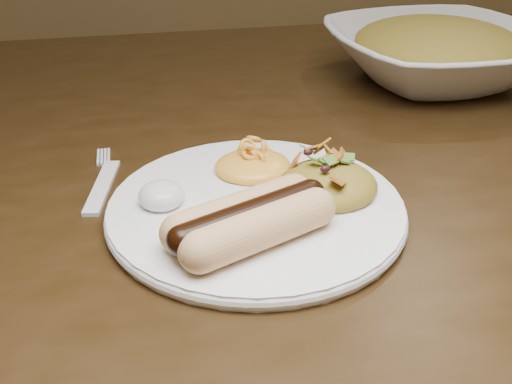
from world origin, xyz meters
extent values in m
cube|color=black|center=(0.00, 0.00, 0.73)|extent=(1.60, 0.90, 0.04)
cylinder|color=white|center=(-0.03, -0.17, 0.76)|extent=(0.31, 0.31, 0.01)
cylinder|color=#E1B98B|center=(-0.05, -0.24, 0.78)|extent=(0.11, 0.07, 0.03)
cylinder|color=#E1B98B|center=(-0.05, -0.21, 0.78)|extent=(0.11, 0.07, 0.03)
cylinder|color=black|center=(-0.05, -0.22, 0.78)|extent=(0.12, 0.07, 0.02)
ellipsoid|color=yellow|center=(-0.02, -0.11, 0.78)|extent=(0.09, 0.09, 0.03)
ellipsoid|color=silver|center=(-0.11, -0.16, 0.78)|extent=(0.05, 0.05, 0.02)
ellipsoid|color=orange|center=(0.04, -0.17, 0.77)|extent=(0.09, 0.08, 0.03)
cube|color=silver|center=(-0.16, -0.10, 0.75)|extent=(0.05, 0.16, 0.00)
imported|color=silver|center=(0.28, 0.13, 0.78)|extent=(0.31, 0.31, 0.07)
ellipsoid|color=orange|center=(0.28, 0.13, 0.80)|extent=(0.28, 0.28, 0.06)
camera|label=1|loc=(-0.12, -0.60, 1.03)|focal=42.00mm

